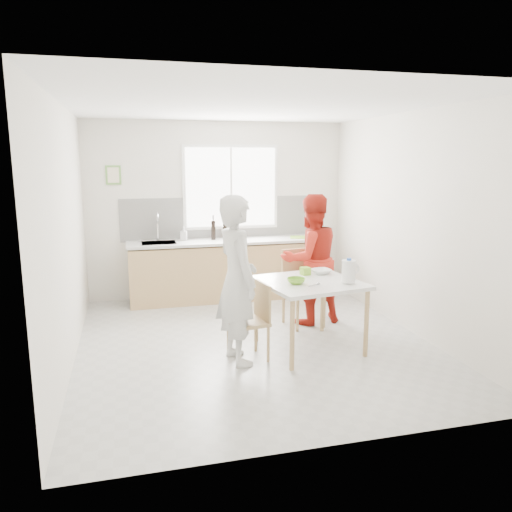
% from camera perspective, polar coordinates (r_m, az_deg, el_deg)
% --- Properties ---
extents(ground, '(4.50, 4.50, 0.00)m').
position_cam_1_polar(ground, '(5.98, -0.27, -9.83)').
color(ground, '#B7B7B2').
rests_on(ground, ground).
extents(room_shell, '(4.50, 4.50, 4.50)m').
position_cam_1_polar(room_shell, '(5.61, -0.28, 6.07)').
color(room_shell, silver).
rests_on(room_shell, ground).
extents(window, '(1.50, 0.06, 1.30)m').
position_cam_1_polar(window, '(7.82, -2.88, 7.86)').
color(window, white).
rests_on(window, room_shell).
extents(backsplash, '(3.00, 0.02, 0.65)m').
position_cam_1_polar(backsplash, '(7.83, -4.30, 4.36)').
color(backsplash, white).
rests_on(backsplash, room_shell).
extents(picture_frame, '(0.22, 0.03, 0.28)m').
position_cam_1_polar(picture_frame, '(7.66, -16.00, 8.88)').
color(picture_frame, '#649A46').
rests_on(picture_frame, room_shell).
extents(kitchen_counter, '(2.84, 0.64, 1.37)m').
position_cam_1_polar(kitchen_counter, '(7.69, -3.86, -1.87)').
color(kitchen_counter, tan).
rests_on(kitchen_counter, ground).
extents(dining_table, '(1.19, 1.19, 0.79)m').
position_cam_1_polar(dining_table, '(5.61, 6.14, -3.65)').
color(dining_table, white).
rests_on(dining_table, ground).
extents(chair_left, '(0.44, 0.44, 0.83)m').
position_cam_1_polar(chair_left, '(5.39, -0.31, -7.03)').
color(chair_left, tan).
rests_on(chair_left, ground).
extents(chair_far, '(0.52, 0.52, 0.98)m').
position_cam_1_polar(chair_far, '(6.52, 5.18, -3.14)').
color(chair_far, tan).
rests_on(chair_far, ground).
extents(person_white, '(0.52, 0.71, 1.78)m').
position_cam_1_polar(person_white, '(5.20, -2.17, -2.78)').
color(person_white, silver).
rests_on(person_white, ground).
extents(person_red, '(0.92, 0.77, 1.69)m').
position_cam_1_polar(person_red, '(6.52, 6.23, -0.39)').
color(person_red, red).
rests_on(person_red, ground).
extents(bowl_green, '(0.23, 0.23, 0.06)m').
position_cam_1_polar(bowl_green, '(5.45, 4.60, -2.85)').
color(bowl_green, '#6FB429').
rests_on(bowl_green, dining_table).
extents(bowl_white, '(0.26, 0.26, 0.06)m').
position_cam_1_polar(bowl_white, '(5.95, 7.48, -1.76)').
color(bowl_white, white).
rests_on(bowl_white, dining_table).
extents(milk_jug, '(0.21, 0.15, 0.26)m').
position_cam_1_polar(milk_jug, '(5.50, 10.58, -1.68)').
color(milk_jug, white).
rests_on(milk_jug, dining_table).
extents(green_box, '(0.11, 0.11, 0.09)m').
position_cam_1_polar(green_box, '(5.87, 5.66, -1.72)').
color(green_box, '#7EBD2B').
rests_on(green_box, dining_table).
extents(spoon, '(0.15, 0.09, 0.01)m').
position_cam_1_polar(spoon, '(5.37, 6.59, -3.33)').
color(spoon, '#A5A5AA').
rests_on(spoon, dining_table).
extents(cutting_board, '(0.41, 0.34, 0.01)m').
position_cam_1_polar(cutting_board, '(7.85, 5.22, 2.15)').
color(cutting_board, '#89C92E').
rests_on(cutting_board, kitchen_counter).
extents(wine_bottle_a, '(0.07, 0.07, 0.32)m').
position_cam_1_polar(wine_bottle_a, '(7.68, -3.58, 3.14)').
color(wine_bottle_a, black).
rests_on(wine_bottle_a, kitchen_counter).
extents(wine_bottle_b, '(0.07, 0.07, 0.30)m').
position_cam_1_polar(wine_bottle_b, '(7.62, -4.90, 2.99)').
color(wine_bottle_b, black).
rests_on(wine_bottle_b, kitchen_counter).
extents(jar_amber, '(0.06, 0.06, 0.16)m').
position_cam_1_polar(jar_amber, '(7.75, -2.56, 2.63)').
color(jar_amber, brown).
rests_on(jar_amber, kitchen_counter).
extents(soap_bottle, '(0.12, 0.12, 0.21)m').
position_cam_1_polar(soap_bottle, '(7.63, -8.26, 2.58)').
color(soap_bottle, '#999999').
rests_on(soap_bottle, kitchen_counter).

